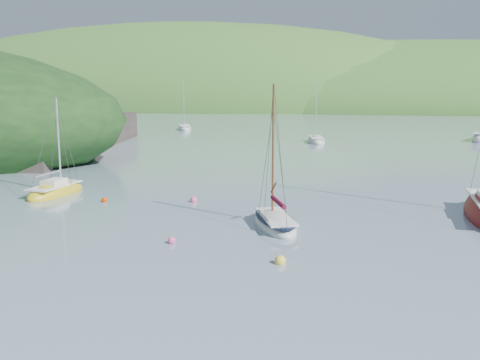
% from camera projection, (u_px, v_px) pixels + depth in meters
% --- Properties ---
extents(ground, '(700.00, 700.00, 0.00)m').
position_uv_depth(ground, '(232.00, 259.00, 23.38)').
color(ground, slate).
rests_on(ground, ground).
extents(shoreline_hills, '(690.00, 135.00, 56.00)m').
position_uv_depth(shoreline_hills, '(318.00, 106.00, 191.05)').
color(shoreline_hills, '#306928').
rests_on(shoreline_hills, ground).
extents(daysailer_white, '(3.81, 5.61, 8.10)m').
position_uv_depth(daysailer_white, '(275.00, 223.00, 28.69)').
color(daysailer_white, silver).
rests_on(daysailer_white, ground).
extents(sailboat_yellow, '(2.63, 5.65, 7.28)m').
position_uv_depth(sailboat_yellow, '(56.00, 192.00, 37.06)').
color(sailboat_yellow, gold).
rests_on(sailboat_yellow, ground).
extents(distant_sloop_a, '(3.31, 6.43, 8.75)m').
position_uv_depth(distant_sloop_a, '(316.00, 141.00, 70.36)').
color(distant_sloop_a, silver).
rests_on(distant_sloop_a, ground).
extents(distant_sloop_c, '(4.34, 6.61, 8.91)m').
position_uv_depth(distant_sloop_c, '(185.00, 129.00, 90.28)').
color(distant_sloop_c, silver).
rests_on(distant_sloop_c, ground).
extents(mooring_buoys, '(24.35, 11.30, 0.48)m').
position_uv_depth(mooring_buoys, '(259.00, 223.00, 28.89)').
color(mooring_buoys, yellow).
rests_on(mooring_buoys, ground).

